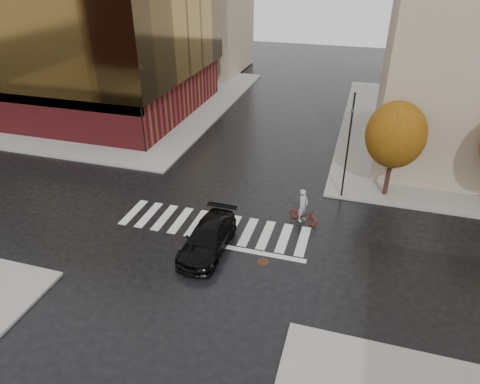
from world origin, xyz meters
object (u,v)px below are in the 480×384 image
(cyclist, at_px, (304,211))
(sedan, at_px, (208,238))
(traffic_light_ne, at_px, (349,140))
(traffic_light_nw, at_px, (141,109))
(fire_hydrant, at_px, (141,141))

(cyclist, bearing_deg, sedan, 157.40)
(cyclist, xyz_separation_m, traffic_light_ne, (2.02, 3.80, 3.42))
(cyclist, xyz_separation_m, traffic_light_nw, (-14.16, 6.50, 3.03))
(sedan, xyz_separation_m, traffic_light_nw, (-9.50, 10.80, 3.04))
(cyclist, bearing_deg, fire_hydrant, 88.37)
(traffic_light_nw, bearing_deg, fire_hydrant, -118.45)
(sedan, bearing_deg, traffic_light_nw, 131.71)
(traffic_light_nw, distance_m, fire_hydrant, 3.55)
(sedan, relative_size, traffic_light_nw, 0.81)
(traffic_light_nw, xyz_separation_m, fire_hydrant, (-1.00, 1.00, -3.26))
(cyclist, distance_m, fire_hydrant, 16.91)
(sedan, bearing_deg, fire_hydrant, 132.04)
(fire_hydrant, bearing_deg, traffic_light_ne, -12.16)
(traffic_light_ne, bearing_deg, traffic_light_nw, 14.55)
(cyclist, height_order, traffic_light_nw, traffic_light_nw)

